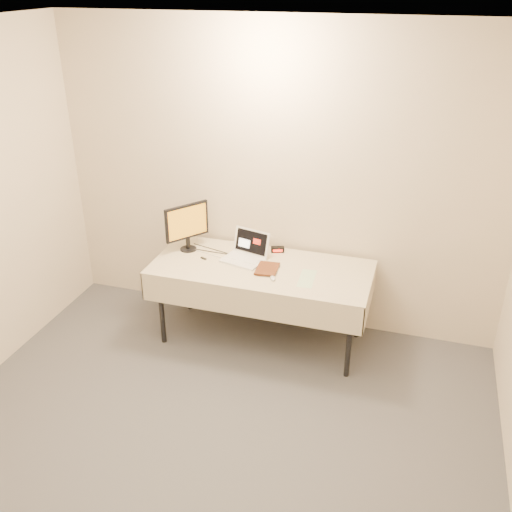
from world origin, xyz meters
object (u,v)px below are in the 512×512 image
(table, at_px, (261,273))
(laptop, at_px, (246,253))
(monitor, at_px, (187,224))
(book, at_px, (257,256))

(table, height_order, laptop, laptop)
(table, distance_m, laptop, 0.23)
(laptop, bearing_deg, monitor, -167.58)
(table, distance_m, monitor, 0.80)
(laptop, bearing_deg, book, -34.47)
(monitor, bearing_deg, laptop, -54.96)
(laptop, distance_m, book, 0.22)
(table, relative_size, monitor, 4.31)
(monitor, relative_size, book, 1.80)
(table, xyz_separation_m, monitor, (-0.72, 0.12, 0.31))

